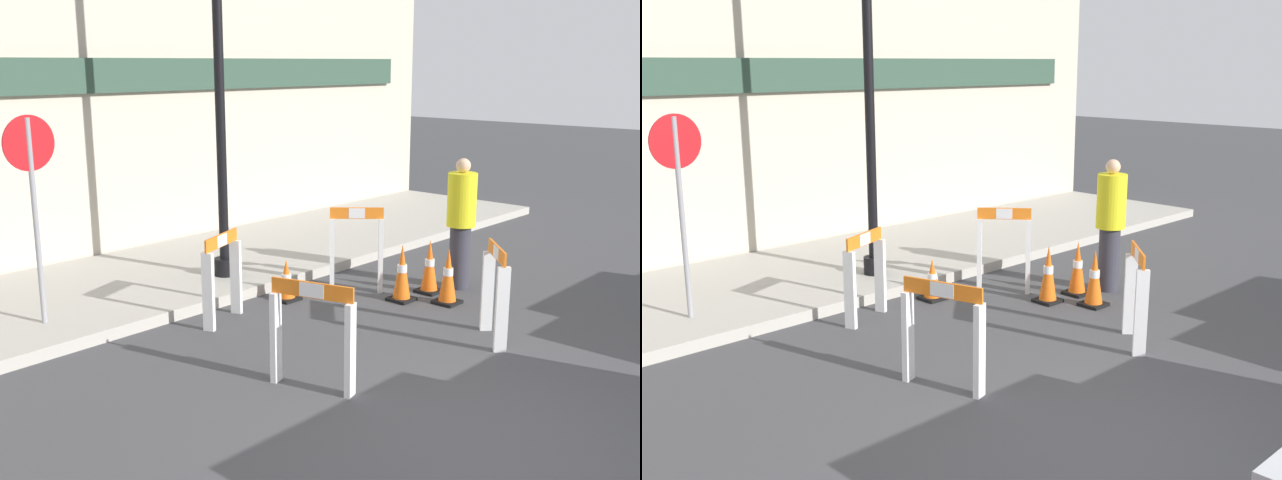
{
  "view_description": "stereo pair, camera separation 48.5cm",
  "coord_description": "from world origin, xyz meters",
  "views": [
    {
      "loc": [
        -4.76,
        -2.44,
        3.0
      ],
      "look_at": [
        1.38,
        3.22,
        1.0
      ],
      "focal_mm": 42.0,
      "sensor_mm": 36.0,
      "label": 1
    },
    {
      "loc": [
        -4.42,
        -2.79,
        3.0
      ],
      "look_at": [
        1.38,
        3.22,
        1.0
      ],
      "focal_mm": 42.0,
      "sensor_mm": 36.0,
      "label": 2
    }
  ],
  "objects": [
    {
      "name": "storefront_facade",
      "position": [
        0.0,
        7.55,
        2.75
      ],
      "size": [
        18.0,
        0.22,
        5.5
      ],
      "color": "#BCB29E",
      "rests_on": "ground_plane"
    },
    {
      "name": "traffic_cone_3",
      "position": [
        1.72,
        4.12,
        0.26
      ],
      "size": [
        0.3,
        0.3,
        0.54
      ],
      "color": "black",
      "rests_on": "ground_plane"
    },
    {
      "name": "barricade_1",
      "position": [
        2.24,
        1.43,
        0.57
      ],
      "size": [
        0.61,
        0.59,
        1.08
      ],
      "rotation": [
        0.0,
        0.0,
        7.04
      ],
      "color": "white",
      "rests_on": "ground_plane"
    },
    {
      "name": "barricade_3",
      "position": [
        0.63,
        4.09,
        0.56
      ],
      "size": [
        0.72,
        0.38,
        1.06
      ],
      "rotation": [
        0.0,
        0.0,
        9.79
      ],
      "color": "white",
      "rests_on": "ground_plane"
    },
    {
      "name": "sidewalk_slab",
      "position": [
        0.0,
        5.99,
        0.07
      ],
      "size": [
        18.0,
        2.98,
        0.14
      ],
      "color": "#ADA89E",
      "rests_on": "ground_plane"
    },
    {
      "name": "traffic_cone_2",
      "position": [
        3.0,
        2.52,
        0.35
      ],
      "size": [
        0.3,
        0.3,
        0.73
      ],
      "color": "black",
      "rests_on": "ground_plane"
    },
    {
      "name": "ground_plane",
      "position": [
        0.0,
        0.0,
        0.0
      ],
      "size": [
        60.0,
        60.0,
        0.0
      ],
      "primitive_type": "plane",
      "color": "#424244"
    },
    {
      "name": "barricade_2",
      "position": [
        2.6,
        3.69,
        0.6
      ],
      "size": [
        0.57,
        0.61,
        1.15
      ],
      "rotation": [
        0.0,
        0.0,
        8.58
      ],
      "color": "white",
      "rests_on": "ground_plane"
    },
    {
      "name": "stop_sign",
      "position": [
        -1.01,
        5.22,
        1.69
      ],
      "size": [
        0.6,
        0.06,
        2.31
      ],
      "rotation": [
        0.0,
        0.0,
        3.21
      ],
      "color": "gray",
      "rests_on": "sidewalk_slab"
    },
    {
      "name": "barricade_0",
      "position": [
        -0.02,
        2.04,
        0.56
      ],
      "size": [
        0.37,
        0.83,
        1.04
      ],
      "rotation": [
        0.0,
        0.0,
        5.01
      ],
      "color": "white",
      "rests_on": "ground_plane"
    },
    {
      "name": "person_worker",
      "position": [
        3.69,
        2.79,
        0.94
      ],
      "size": [
        0.4,
        0.4,
        1.77
      ],
      "rotation": [
        0.0,
        0.0,
        -3.11
      ],
      "color": "#33333D",
      "rests_on": "ground_plane"
    },
    {
      "name": "traffic_cone_0",
      "position": [
        2.7,
        3.02,
        0.36
      ],
      "size": [
        0.3,
        0.3,
        0.75
      ],
      "color": "black",
      "rests_on": "ground_plane"
    },
    {
      "name": "traffic_cone_1",
      "position": [
        3.24,
        2.96,
        0.35
      ],
      "size": [
        0.3,
        0.3,
        0.72
      ],
      "color": "black",
      "rests_on": "ground_plane"
    }
  ]
}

